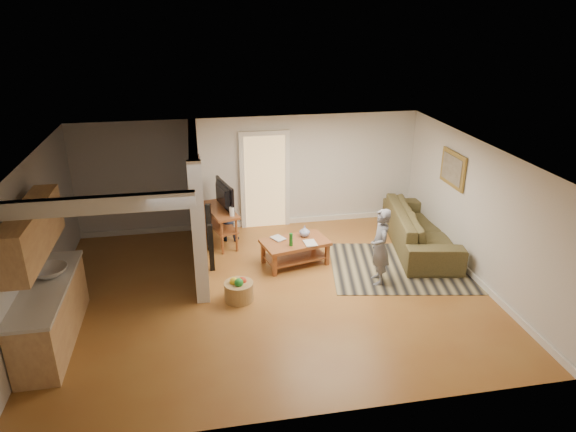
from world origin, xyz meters
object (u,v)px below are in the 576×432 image
object	(u,v)px
tv_console	(221,212)
child	(377,282)
toy_basket	(239,290)
toddler	(228,239)
speaker_right	(209,227)
coffee_table	(296,246)
speaker_left	(211,248)
sofa	(418,246)

from	to	relation	value
tv_console	child	size ratio (longest dim) A/B	0.92
toy_basket	toddler	size ratio (longest dim) A/B	0.51
speaker_right	child	distance (m)	3.54
coffee_table	toy_basket	xyz separation A→B (m)	(-1.21, -1.14, -0.20)
speaker_left	child	distance (m)	3.15
speaker_left	child	bearing A→B (deg)	-18.70
sofa	toy_basket	xyz separation A→B (m)	(-3.90, -1.41, 0.18)
coffee_table	child	xyz separation A→B (m)	(1.33, -0.99, -0.38)
speaker_left	speaker_right	distance (m)	0.89
sofa	speaker_right	xyz separation A→B (m)	(-4.30, 0.63, 0.50)
tv_console	toy_basket	distance (m)	2.40
speaker_right	child	bearing A→B (deg)	-21.14
child	speaker_right	bearing A→B (deg)	-116.63
toddler	tv_console	bearing A→B (deg)	56.37
sofa	coffee_table	xyz separation A→B (m)	(-2.68, -0.27, 0.38)
coffee_table	speaker_left	size ratio (longest dim) A/B	1.48
coffee_table	speaker_left	world-z (taller)	speaker_left
toddler	coffee_table	bearing A→B (deg)	145.23
sofa	toddler	bearing A→B (deg)	85.36
toy_basket	child	size ratio (longest dim) A/B	0.35
sofa	tv_console	distance (m)	4.20
speaker_right	toy_basket	distance (m)	2.11
speaker_right	coffee_table	bearing A→B (deg)	-17.69
sofa	toy_basket	world-z (taller)	toy_basket
tv_console	child	distance (m)	3.54
toddler	speaker_right	bearing A→B (deg)	59.74
tv_console	child	world-z (taller)	tv_console
coffee_table	speaker_right	size ratio (longest dim) A/B	1.38
coffee_table	toy_basket	bearing A→B (deg)	-136.81
speaker_left	toddler	bearing A→B (deg)	73.30
coffee_table	toddler	world-z (taller)	coffee_table
toddler	child	bearing A→B (deg)	150.51
tv_console	speaker_left	world-z (taller)	tv_console
sofa	child	xyz separation A→B (m)	(-1.35, -1.26, 0.00)
child	toddler	bearing A→B (deg)	-126.24
tv_console	speaker_right	xyz separation A→B (m)	(-0.26, -0.30, -0.20)
child	speaker_left	bearing A→B (deg)	-102.79
coffee_table	speaker_right	distance (m)	1.86
toy_basket	sofa	bearing A→B (deg)	19.93
tv_console	speaker_right	bearing A→B (deg)	-146.70
speaker_left	toy_basket	distance (m)	1.26
child	toy_basket	bearing A→B (deg)	-80.50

